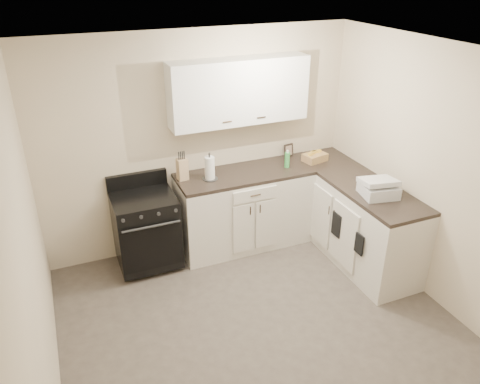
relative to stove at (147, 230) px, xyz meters
name	(u,v)px	position (x,y,z in m)	size (l,w,h in m)	color
floor	(265,332)	(0.75, -1.48, -0.46)	(3.60, 3.60, 0.00)	#473F38
ceiling	(273,59)	(0.75, -1.48, 2.04)	(3.60, 3.60, 0.00)	white
wall_back	(199,143)	(0.75, 0.32, 0.79)	(3.60, 3.60, 0.00)	beige
wall_right	(440,180)	(2.55, -1.48, 0.79)	(3.60, 3.60, 0.00)	beige
wall_left	(30,266)	(-1.05, -1.48, 0.79)	(3.60, 3.60, 0.00)	beige
wall_front	(426,381)	(0.75, -3.28, 0.79)	(3.60, 3.60, 0.00)	beige
base_cabinets_back	(244,210)	(1.17, 0.02, -0.01)	(1.55, 0.60, 0.90)	silver
base_cabinets_right	(352,218)	(2.25, -0.63, -0.01)	(0.60, 1.90, 0.90)	silver
countertop_back	(244,174)	(1.17, 0.02, 0.46)	(1.55, 0.60, 0.04)	black
countertop_right	(356,181)	(2.25, -0.63, 0.46)	(0.60, 1.90, 0.04)	black
upper_cabinets	(239,91)	(1.17, 0.18, 1.38)	(1.55, 0.30, 0.70)	white
stove	(147,230)	(0.00, 0.00, 0.00)	(0.67, 0.57, 0.81)	black
knife_block	(182,169)	(0.48, 0.12, 0.60)	(0.11, 0.10, 0.24)	tan
paper_towel	(210,168)	(0.75, 0.01, 0.61)	(0.11, 0.11, 0.26)	white
soap_bottle	(287,160)	(1.69, -0.02, 0.57)	(0.06, 0.06, 0.18)	green
picture_frame	(289,150)	(1.87, 0.26, 0.56)	(0.13, 0.02, 0.16)	black
wicker_basket	(315,157)	(2.09, 0.01, 0.53)	(0.27, 0.18, 0.09)	#AB7E51
countertop_grill	(378,190)	(2.22, -1.03, 0.54)	(0.34, 0.32, 0.13)	silver
oven_mitt_near	(359,244)	(1.92, -1.20, 0.06)	(0.02, 0.13, 0.22)	black
oven_mitt_far	(337,225)	(1.92, -0.79, 0.06)	(0.02, 0.16, 0.27)	black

